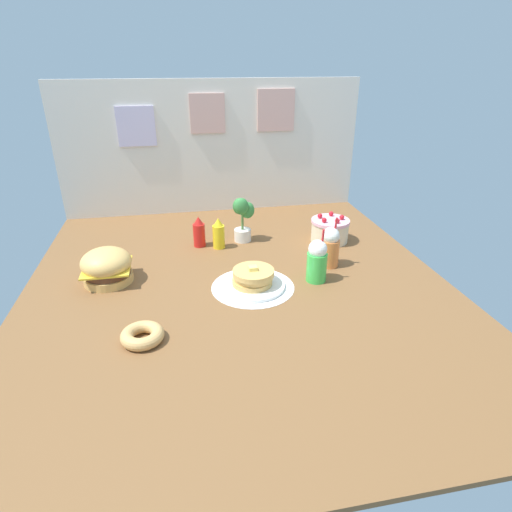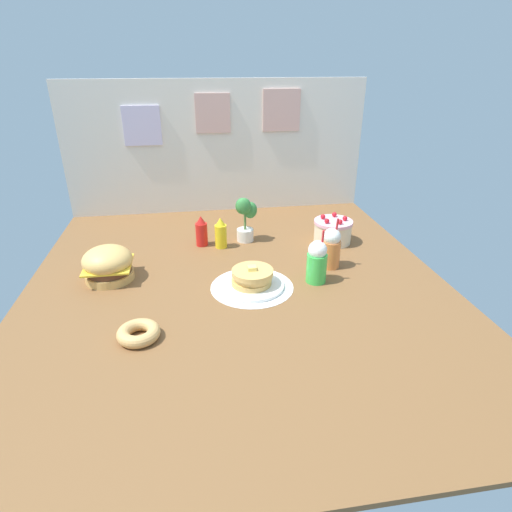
{
  "view_description": "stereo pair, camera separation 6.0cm",
  "coord_description": "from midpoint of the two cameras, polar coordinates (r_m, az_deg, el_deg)",
  "views": [
    {
      "loc": [
        -0.24,
        -1.65,
        0.94
      ],
      "look_at": [
        0.09,
        0.08,
        0.1
      ],
      "focal_mm": 29.37,
      "sensor_mm": 36.0,
      "label": 1
    },
    {
      "loc": [
        -0.18,
        -1.66,
        0.94
      ],
      "look_at": [
        0.09,
        0.08,
        0.1
      ],
      "focal_mm": 29.37,
      "sensor_mm": 36.0,
      "label": 2
    }
  ],
  "objects": [
    {
      "name": "ketchup_bottle",
      "position": [
        2.3,
        -8.5,
        3.18
      ],
      "size": [
        0.06,
        0.06,
        0.17
      ],
      "color": "red",
      "rests_on": "ground_plane"
    },
    {
      "name": "cream_soda_cup",
      "position": [
        1.92,
        7.42,
        -0.67
      ],
      "size": [
        0.09,
        0.09,
        0.26
      ],
      "color": "green",
      "rests_on": "ground_plane"
    },
    {
      "name": "burger",
      "position": [
        2.03,
        -20.46,
        -1.35
      ],
      "size": [
        0.23,
        0.23,
        0.16
      ],
      "color": "#DBA859",
      "rests_on": "ground_plane"
    },
    {
      "name": "ground_plane",
      "position": [
        1.92,
        -3.22,
        -4.29
      ],
      "size": [
        1.91,
        2.15,
        0.02
      ],
      "primitive_type": "cube",
      "color": "brown"
    },
    {
      "name": "donut_pink_glaze",
      "position": [
        1.61,
        -16.28,
        -10.31
      ],
      "size": [
        0.16,
        0.16,
        0.05
      ],
      "color": "tan",
      "rests_on": "ground_plane"
    },
    {
      "name": "layer_cake",
      "position": [
        2.37,
        9.3,
        3.51
      ],
      "size": [
        0.21,
        0.21,
        0.15
      ],
      "color": "beige",
      "rests_on": "ground_plane"
    },
    {
      "name": "doily_mat",
      "position": [
        1.89,
        -1.34,
        -4.22
      ],
      "size": [
        0.37,
        0.37,
        0.0
      ],
      "primitive_type": "cylinder",
      "color": "white",
      "rests_on": "ground_plane"
    },
    {
      "name": "potted_plant",
      "position": [
        2.32,
        -2.56,
        5.26
      ],
      "size": [
        0.12,
        0.11,
        0.26
      ],
      "color": "white",
      "rests_on": "ground_plane"
    },
    {
      "name": "back_wall",
      "position": [
        2.78,
        -6.61,
        14.54
      ],
      "size": [
        1.91,
        0.04,
        0.83
      ],
      "color": "silver",
      "rests_on": "ground_plane"
    },
    {
      "name": "mustard_bottle",
      "position": [
        2.27,
        -5.87,
        2.98
      ],
      "size": [
        0.06,
        0.06,
        0.17
      ],
      "color": "yellow",
      "rests_on": "ground_plane"
    },
    {
      "name": "pancake_stack",
      "position": [
        1.88,
        -1.34,
        -3.18
      ],
      "size": [
        0.29,
        0.29,
        0.1
      ],
      "color": "white",
      "rests_on": "doily_mat"
    },
    {
      "name": "orange_float_cup",
      "position": [
        2.07,
        9.22,
        1.22
      ],
      "size": [
        0.09,
        0.09,
        0.26
      ],
      "color": "orange",
      "rests_on": "ground_plane"
    }
  ]
}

